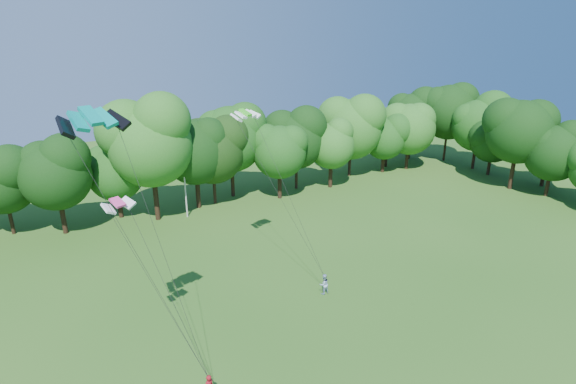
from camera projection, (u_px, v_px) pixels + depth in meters
utility_pole at (185, 186)px, 50.85m from camera, size 1.47×0.22×7.35m
kite_flyer_right at (324, 284)px, 36.45m from camera, size 0.88×0.70×1.75m
kite_teal at (91, 116)px, 21.33m from camera, size 3.41×2.28×0.84m
kite_green at (245, 112)px, 35.35m from camera, size 2.63×1.81×0.50m
kite_pink at (118, 202)px, 24.48m from camera, size 1.90×1.40×0.42m
tree_back_center at (212, 143)px, 53.69m from camera, size 8.55×8.55×12.44m
tree_back_east at (388, 129)px, 69.79m from camera, size 6.75×6.75×9.82m
tree_flank_east at (549, 146)px, 60.89m from camera, size 6.23×6.23×9.06m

